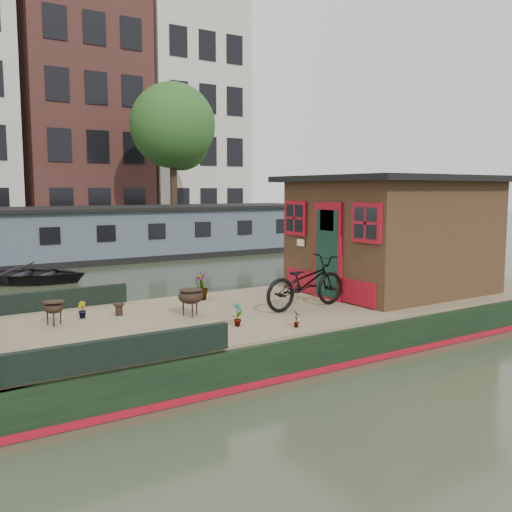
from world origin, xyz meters
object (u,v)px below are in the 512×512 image
cabin (392,233)px  potted_plant_a (237,314)px  bicycle (306,282)px  brazier_rear (191,303)px  brazier_front (54,313)px  dinghy (26,270)px

cabin → potted_plant_a: cabin is taller
cabin → potted_plant_a: 4.65m
cabin → bicycle: (-2.67, -0.46, -0.75)m
bicycle → brazier_rear: size_ratio=3.93×
cabin → brazier_front: cabin is taller
dinghy → brazier_front: bearing=-153.7°
bicycle → potted_plant_a: bicycle is taller
potted_plant_a → brazier_front: (-2.40, 1.65, 0.00)m
cabin → potted_plant_a: bearing=-167.6°
bicycle → dinghy: size_ratio=0.50×
brazier_rear → brazier_front: bearing=165.1°
brazier_front → potted_plant_a: bearing=-34.4°
brazier_rear → bicycle: bearing=-15.6°
potted_plant_a → cabin: bearing=12.4°
brazier_front → dinghy: 8.98m
potted_plant_a → brazier_rear: bearing=104.2°
bicycle → potted_plant_a: 1.85m
cabin → potted_plant_a: (-4.43, -0.97, -1.04)m
cabin → bicycle: 2.81m
cabin → dinghy: size_ratio=1.11×
bicycle → cabin: bearing=-84.0°
potted_plant_a → dinghy: size_ratio=0.11×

